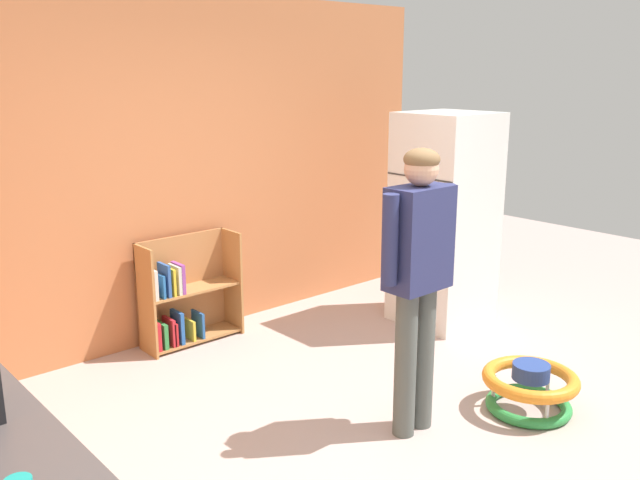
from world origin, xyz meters
name	(u,v)px	position (x,y,z in m)	size (l,w,h in m)	color
ground_plane	(388,446)	(0.00, 0.00, 0.00)	(12.00, 12.00, 0.00)	#B49C95
back_wall	(173,171)	(0.00, 2.33, 1.35)	(5.20, 0.06, 2.70)	#C37145
refrigerator	(445,219)	(1.86, 1.12, 0.89)	(0.73, 0.68, 1.78)	white
bookshelf	(183,298)	(-0.08, 2.14, 0.37)	(0.80, 0.28, 0.85)	#B37942
standing_person	(418,267)	(0.25, 0.04, 1.02)	(0.57, 0.22, 1.71)	#505651
baby_walker	(530,388)	(0.98, -0.30, 0.16)	(0.60, 0.60, 0.32)	green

